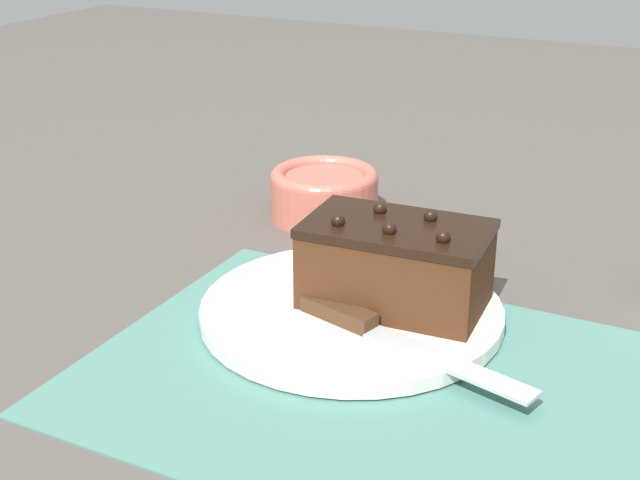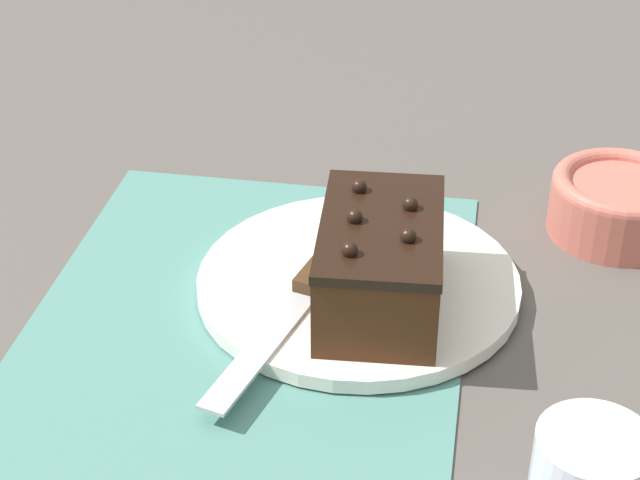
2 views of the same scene
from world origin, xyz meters
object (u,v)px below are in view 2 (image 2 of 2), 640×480
at_px(chocolate_cake, 380,263).
at_px(small_bowl, 619,202).
at_px(cake_plate, 358,283).
at_px(serving_knife, 302,294).

height_order(chocolate_cake, small_bowl, chocolate_cake).
distance_m(chocolate_cake, small_bowl, 0.25).
distance_m(cake_plate, small_bowl, 0.25).
relative_size(cake_plate, chocolate_cake, 1.64).
xyz_separation_m(cake_plate, small_bowl, (0.13, -0.21, 0.02)).
height_order(cake_plate, small_bowl, small_bowl).
distance_m(cake_plate, chocolate_cake, 0.06).
bearing_deg(serving_knife, chocolate_cake, -159.13).
bearing_deg(small_bowl, serving_knife, 124.20).
relative_size(serving_knife, small_bowl, 1.80).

